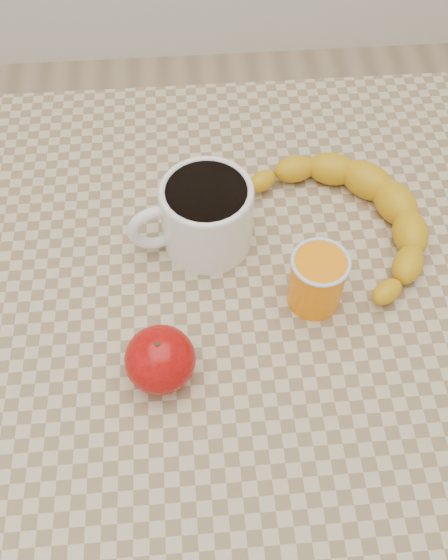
{
  "coord_description": "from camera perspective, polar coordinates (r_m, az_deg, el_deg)",
  "views": [
    {
      "loc": [
        -0.03,
        -0.43,
        1.42
      ],
      "look_at": [
        0.0,
        0.0,
        0.77
      ],
      "focal_mm": 40.0,
      "sensor_mm": 36.0,
      "label": 1
    }
  ],
  "objects": [
    {
      "name": "table",
      "position": [
        0.87,
        -0.0,
        -3.89
      ],
      "size": [
        0.8,
        0.8,
        0.75
      ],
      "color": "tan",
      "rests_on": "ground"
    },
    {
      "name": "orange_juice_glass",
      "position": [
        0.76,
        8.5,
        0.01
      ],
      "size": [
        0.07,
        0.07,
        0.08
      ],
      "color": "orange",
      "rests_on": "table"
    },
    {
      "name": "apple",
      "position": [
        0.71,
        -5.86,
        -7.24
      ],
      "size": [
        0.1,
        0.1,
        0.07
      ],
      "color": "#870408",
      "rests_on": "table"
    },
    {
      "name": "coffee_mug",
      "position": [
        0.8,
        -1.81,
        6.06
      ],
      "size": [
        0.17,
        0.14,
        0.1
      ],
      "color": "white",
      "rests_on": "table"
    },
    {
      "name": "banana",
      "position": [
        0.85,
        11.56,
        5.74
      ],
      "size": [
        0.46,
        0.48,
        0.05
      ],
      "primitive_type": null,
      "rotation": [
        0.0,
        0.0,
        0.43
      ],
      "color": "gold",
      "rests_on": "table"
    },
    {
      "name": "ground",
      "position": [
        1.48,
        -0.0,
        -16.83
      ],
      "size": [
        3.0,
        3.0,
        0.0
      ],
      "primitive_type": "plane",
      "color": "tan",
      "rests_on": "ground"
    }
  ]
}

